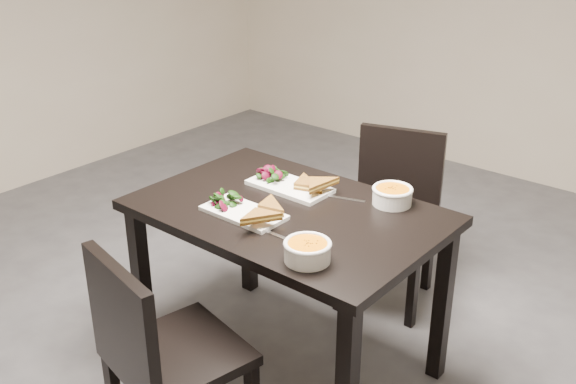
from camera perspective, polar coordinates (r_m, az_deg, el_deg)
The scene contains 14 objects.
ground at distance 3.24m, azimuth -0.61°, elevation -11.56°, with size 5.00×5.00×0.00m, color #47474C.
table at distance 2.70m, azimuth 0.00°, elevation -3.27°, with size 1.20×0.80×0.75m.
chair_near at distance 2.36m, azimuth -11.06°, elevation -13.08°, with size 0.50×0.50×0.85m.
chair_far at distance 3.33m, azimuth 8.90°, elevation -1.22°, with size 0.53×0.53×0.85m.
plate_near at distance 2.60m, azimuth -3.80°, elevation -1.78°, with size 0.33×0.17×0.02m, color white.
sandwich_near at distance 2.55m, azimuth -2.53°, elevation -1.37°, with size 0.17×0.12×0.05m, color olive, non-canonical shape.
salad_near at distance 2.65m, azimuth -5.40°, elevation -0.57°, with size 0.10×0.09×0.05m, color black, non-canonical shape.
soup_bowl_near at distance 2.27m, azimuth 1.67°, elevation -4.96°, with size 0.16×0.16×0.07m.
cutlery_near at distance 2.45m, azimuth -1.08°, elevation -3.67°, with size 0.18×0.02×0.00m, color silver.
plate_far at distance 2.82m, azimuth 0.14°, elevation 0.47°, with size 0.36×0.18×0.02m, color white.
sandwich_far at distance 2.76m, azimuth 0.99°, elevation 0.75°, with size 0.18×0.13×0.06m, color olive, non-canonical shape.
salad_far at distance 2.87m, azimuth -1.40°, elevation 1.59°, with size 0.11×0.10×0.05m, color black, non-canonical shape.
soup_bowl_far at distance 2.70m, azimuth 8.87°, elevation -0.22°, with size 0.16×0.16×0.07m.
cutlery_far at distance 2.74m, azimuth 4.78°, elevation -0.56°, with size 0.18×0.02×0.00m, color silver.
Camera 1 is at (1.71, -2.01, 1.89)m, focal length 41.77 mm.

